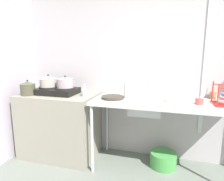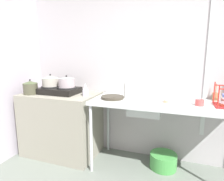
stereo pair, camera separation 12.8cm
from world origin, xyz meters
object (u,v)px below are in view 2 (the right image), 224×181
at_px(pot_on_left_burner, 51,81).
at_px(faucet, 148,84).
at_px(stove, 59,90).
at_px(pot_on_right_burner, 67,82).
at_px(pot_beside_stove, 30,87).
at_px(percolator, 85,90).
at_px(sink_basin, 145,107).
at_px(cup_by_rack, 200,102).
at_px(utensil_jar, 215,96).
at_px(bucket_on_floor, 163,161).
at_px(small_bowl_on_drainboard, 169,101).
at_px(bottle_by_sink, 127,90).
at_px(frying_pan, 112,97).

distance_m(pot_on_left_burner, faucet, 1.38).
xyz_separation_m(stove, pot_on_right_burner, (0.13, 0.00, 0.12)).
bearing_deg(pot_on_right_burner, pot_beside_stove, -160.10).
bearing_deg(percolator, sink_basin, -0.69).
height_order(pot_beside_stove, cup_by_rack, pot_beside_stove).
xyz_separation_m(sink_basin, faucet, (0.00, 0.15, 0.27)).
bearing_deg(sink_basin, utensil_jar, 20.92).
height_order(faucet, bucket_on_floor, faucet).
height_order(stove, small_bowl_on_drainboard, stove).
relative_size(sink_basin, utensil_jar, 1.88).
distance_m(pot_beside_stove, sink_basin, 1.59).
distance_m(percolator, sink_basin, 0.82).
distance_m(sink_basin, bottle_by_sink, 0.32).
height_order(pot_on_left_burner, bottle_by_sink, pot_on_left_burner).
bearing_deg(pot_on_left_burner, percolator, -1.74).
distance_m(pot_on_right_burner, utensil_jar, 1.92).
relative_size(small_bowl_on_drainboard, bucket_on_floor, 0.38).
bearing_deg(stove, faucet, 5.62).
bearing_deg(pot_on_right_burner, frying_pan, -4.84).
bearing_deg(cup_by_rack, bottle_by_sink, 174.00).
height_order(pot_on_right_burner, faucet, faucet).
bearing_deg(stove, pot_on_right_burner, 0.00).
relative_size(percolator, bottle_by_sink, 0.68).
bearing_deg(sink_basin, frying_pan, -175.51).
relative_size(pot_beside_stove, frying_pan, 0.74).
height_order(faucet, cup_by_rack, faucet).
distance_m(bottle_by_sink, utensil_jar, 1.07).
distance_m(stove, utensil_jar, 2.04).
bearing_deg(small_bowl_on_drainboard, utensil_jar, 30.46).
height_order(stove, bottle_by_sink, bottle_by_sink).
bearing_deg(cup_by_rack, faucet, 163.24).
bearing_deg(pot_on_left_burner, stove, 0.00).
distance_m(pot_on_right_burner, percolator, 0.31).
relative_size(stove, pot_on_left_burner, 2.33).
bearing_deg(pot_on_left_burner, utensil_jar, 7.29).
distance_m(pot_on_right_burner, bottle_by_sink, 0.86).
height_order(pot_beside_stove, sink_basin, pot_beside_stove).
bearing_deg(cup_by_rack, pot_on_right_burner, 178.13).
relative_size(pot_beside_stove, small_bowl_on_drainboard, 1.65).
bearing_deg(stove, cup_by_rack, -1.74).
bearing_deg(stove, pot_beside_stove, -153.33).
relative_size(pot_on_right_burner, bottle_by_sink, 0.90).
xyz_separation_m(pot_on_left_burner, faucet, (1.37, 0.12, 0.01)).
distance_m(pot_on_left_burner, small_bowl_on_drainboard, 1.65).
distance_m(percolator, small_bowl_on_drainboard, 1.08).
relative_size(stove, sink_basin, 1.46).
height_order(percolator, frying_pan, percolator).
relative_size(pot_beside_stove, cup_by_rack, 2.34).
bearing_deg(pot_on_left_burner, cup_by_rack, -1.62).
distance_m(stove, small_bowl_on_drainboard, 1.51).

